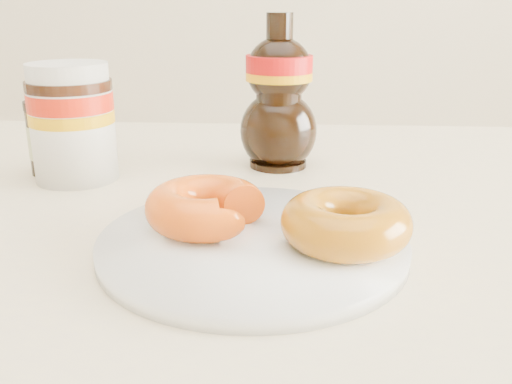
# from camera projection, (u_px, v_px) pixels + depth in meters

# --- Properties ---
(dining_table) EXTENTS (1.40, 0.90, 0.75)m
(dining_table) POSITION_uv_depth(u_px,v_px,m) (178.00, 300.00, 0.57)
(dining_table) COLOR beige
(dining_table) RESTS_ON ground
(plate) EXTENTS (0.26, 0.26, 0.01)m
(plate) POSITION_uv_depth(u_px,v_px,m) (253.00, 243.00, 0.48)
(plate) COLOR white
(plate) RESTS_ON dining_table
(donut_bitten) EXTENTS (0.13, 0.13, 0.04)m
(donut_bitten) POSITION_uv_depth(u_px,v_px,m) (205.00, 207.00, 0.49)
(donut_bitten) COLOR #D2480B
(donut_bitten) RESTS_ON plate
(donut_whole) EXTENTS (0.14, 0.14, 0.04)m
(donut_whole) POSITION_uv_depth(u_px,v_px,m) (346.00, 222.00, 0.46)
(donut_whole) COLOR #9E540A
(donut_whole) RESTS_ON plate
(nutella_jar) EXTENTS (0.10, 0.10, 0.13)m
(nutella_jar) POSITION_uv_depth(u_px,v_px,m) (72.00, 118.00, 0.65)
(nutella_jar) COLOR white
(nutella_jar) RESTS_ON dining_table
(syrup_bottle) EXTENTS (0.12, 0.11, 0.19)m
(syrup_bottle) POSITION_uv_depth(u_px,v_px,m) (279.00, 92.00, 0.69)
(syrup_bottle) COLOR black
(syrup_bottle) RESTS_ON dining_table
(dark_jar) EXTENTS (0.06, 0.06, 0.09)m
(dark_jar) POSITION_uv_depth(u_px,v_px,m) (51.00, 138.00, 0.68)
(dark_jar) COLOR black
(dark_jar) RESTS_ON dining_table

